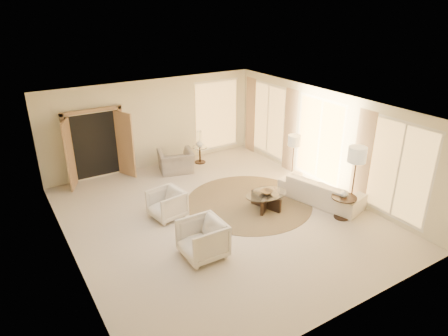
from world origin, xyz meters
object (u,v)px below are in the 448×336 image
armchair_right (202,238)px  floor_lamp_near (294,143)px  coffee_table (266,199)px  floor_lamp_far (357,158)px  end_vase (345,194)px  side_table (200,153)px  accent_chair (176,158)px  sofa (321,190)px  end_table (343,203)px  armchair_left (167,203)px  side_vase (200,143)px  bowl (266,192)px

armchair_right → floor_lamp_near: (4.01, 1.81, 0.81)m
coffee_table → floor_lamp_near: size_ratio=0.97×
floor_lamp_far → end_vase: (-0.29, -0.02, -0.87)m
side_table → floor_lamp_near: floor_lamp_near is taller
accent_chair → floor_lamp_far: size_ratio=0.58×
sofa → side_table: sofa is taller
end_table → floor_lamp_near: (0.27, 2.24, 0.86)m
coffee_table → sofa: bearing=-17.2°
floor_lamp_near → end_vase: bearing=-96.8°
end_table → end_vase: (0.00, 0.00, 0.27)m
armchair_left → floor_lamp_near: floor_lamp_near is taller
side_vase → armchair_left: bearing=-131.6°
floor_lamp_far → armchair_right: bearing=174.2°
armchair_left → sofa: bearing=61.4°
bowl → sofa: bearing=-17.2°
coffee_table → bowl: 0.20m
floor_lamp_near → bowl: bearing=-152.0°
accent_chair → side_vase: (1.00, 0.27, 0.22)m
accent_chair → floor_lamp_far: 5.53m
side_table → coffee_table: bearing=-90.7°
side_table → end_vase: 5.23m
armchair_right → side_table: size_ratio=1.62×
side_table → side_vase: bearing=0.0°
end_vase → side_vase: bearing=104.3°
floor_lamp_near → end_vase: 2.33m
armchair_right → bowl: size_ratio=2.82×
armchair_right → end_vase: (3.74, -0.43, 0.22)m
end_table → sofa: bearing=80.1°
armchair_right → end_table: bearing=84.0°
armchair_left → floor_lamp_far: 4.76m
armchair_right → floor_lamp_near: 4.47m
armchair_left → coffee_table: bearing=59.7°
end_table → floor_lamp_near: 2.41m
accent_chair → floor_lamp_near: 3.70m
floor_lamp_far → end_vase: floor_lamp_far is taller
side_vase → armchair_right: bearing=-117.9°
sofa → side_table: 4.38m
end_vase → accent_chair: bearing=115.6°
armchair_right → side_vase: size_ratio=3.41×
sofa → floor_lamp_near: (0.11, 1.31, 0.94)m
sofa → bowl: bearing=57.5°
sofa → floor_lamp_near: size_ratio=1.51×
end_table → coffee_table: bearing=133.9°
coffee_table → side_vase: side_vase is taller
floor_lamp_near → coffee_table: bearing=-152.0°
end_table → floor_lamp_near: size_ratio=0.42×
armchair_right → coffee_table: 2.60m
armchair_left → floor_lamp_far: size_ratio=0.44×
sofa → armchair_left: 4.12m
sofa → side_vase: (-1.45, 4.13, 0.36)m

